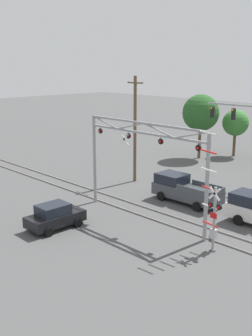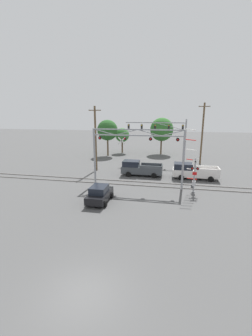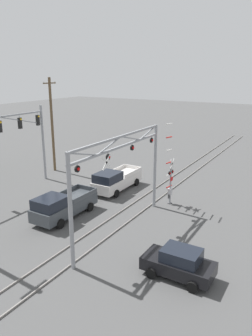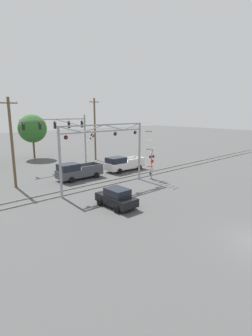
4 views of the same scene
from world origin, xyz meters
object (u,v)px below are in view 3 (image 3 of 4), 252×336
object	(u,v)px
crossing_signal_mast	(170,179)
pickup_truck_lead	(62,205)
pickup_truck_following	(116,180)
utility_pole_right	(52,124)
crossing_gantry	(121,168)
traffic_signal_span	(19,132)
sedan_waiting	(179,263)

from	to	relation	value
crossing_signal_mast	pickup_truck_lead	world-z (taller)	crossing_signal_mast
crossing_signal_mast	pickup_truck_following	size ratio (longest dim) A/B	1.18
pickup_truck_following	utility_pole_right	xyz separation A→B (m)	(1.97, 9.31, 4.18)
crossing_gantry	pickup_truck_lead	world-z (taller)	crossing_gantry
crossing_gantry	traffic_signal_span	xyz separation A→B (m)	(3.04, 12.77, 0.75)
traffic_signal_span	pickup_truck_following	bearing A→B (deg)	-65.66
crossing_signal_mast	utility_pole_right	distance (m)	15.38
crossing_gantry	utility_pole_right	bearing A→B (deg)	58.27
traffic_signal_span	sedan_waiting	world-z (taller)	traffic_signal_span
utility_pole_right	pickup_truck_following	bearing A→B (deg)	-101.98
crossing_gantry	pickup_truck_lead	size ratio (longest dim) A/B	1.89
traffic_signal_span	pickup_truck_lead	bearing A→B (deg)	-113.43
utility_pole_right	sedan_waiting	bearing A→B (deg)	-120.67
pickup_truck_following	utility_pole_right	world-z (taller)	utility_pole_right
crossing_gantry	utility_pole_right	distance (m)	16.49
pickup_truck_following	sedan_waiting	xyz separation A→B (m)	(-9.52, -10.07, -0.18)
pickup_truck_lead	utility_pole_right	size ratio (longest dim) A/B	0.55
crossing_signal_mast	traffic_signal_span	distance (m)	14.37
pickup_truck_lead	crossing_signal_mast	bearing A→B (deg)	-41.31
crossing_gantry	crossing_signal_mast	world-z (taller)	crossing_signal_mast
pickup_truck_following	utility_pole_right	bearing A→B (deg)	78.02
sedan_waiting	utility_pole_right	world-z (taller)	utility_pole_right
traffic_signal_span	pickup_truck_lead	distance (m)	9.58
sedan_waiting	utility_pole_right	distance (m)	22.94
crossing_gantry	pickup_truck_following	bearing A→B (deg)	35.13
crossing_signal_mast	traffic_signal_span	bearing A→B (deg)	103.20
traffic_signal_span	utility_pole_right	distance (m)	5.76
crossing_signal_mast	traffic_signal_span	world-z (taller)	traffic_signal_span
crossing_signal_mast	pickup_truck_following	distance (m)	5.72
sedan_waiting	crossing_signal_mast	bearing A→B (deg)	26.31
crossing_gantry	pickup_truck_following	size ratio (longest dim) A/B	1.80
sedan_waiting	pickup_truck_following	bearing A→B (deg)	46.61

